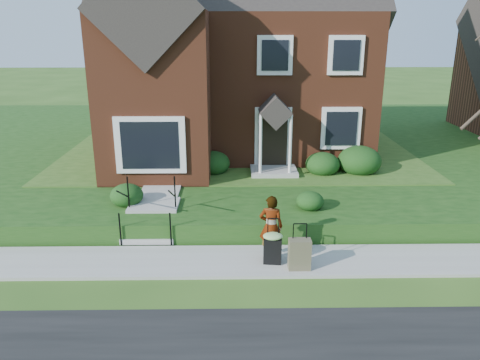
{
  "coord_description": "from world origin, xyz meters",
  "views": [
    {
      "loc": [
        -0.23,
        -10.26,
        5.47
      ],
      "look_at": [
        -0.03,
        2.0,
        1.48
      ],
      "focal_mm": 35.0,
      "sensor_mm": 36.0,
      "label": 1
    }
  ],
  "objects_px": {
    "suitcase_black": "(273,246)",
    "suitcase_olive": "(300,254)",
    "woman": "(271,227)",
    "front_steps": "(152,216)"
  },
  "relations": [
    {
      "from": "front_steps",
      "to": "suitcase_black",
      "type": "distance_m",
      "value": 3.79
    },
    {
      "from": "front_steps",
      "to": "suitcase_olive",
      "type": "bearing_deg",
      "value": -31.1
    },
    {
      "from": "woman",
      "to": "suitcase_olive",
      "type": "xyz_separation_m",
      "value": [
        0.63,
        -0.64,
        -0.42
      ]
    },
    {
      "from": "suitcase_black",
      "to": "suitcase_olive",
      "type": "xyz_separation_m",
      "value": [
        0.6,
        -0.29,
        -0.07
      ]
    },
    {
      "from": "woman",
      "to": "suitcase_black",
      "type": "distance_m",
      "value": 0.5
    },
    {
      "from": "front_steps",
      "to": "suitcase_black",
      "type": "xyz_separation_m",
      "value": [
        3.21,
        -2.01,
        0.05
      ]
    },
    {
      "from": "front_steps",
      "to": "woman",
      "type": "xyz_separation_m",
      "value": [
        3.19,
        -1.66,
        0.4
      ]
    },
    {
      "from": "suitcase_black",
      "to": "front_steps",
      "type": "bearing_deg",
      "value": 155.41
    },
    {
      "from": "suitcase_black",
      "to": "woman",
      "type": "bearing_deg",
      "value": 100.92
    },
    {
      "from": "woman",
      "to": "suitcase_olive",
      "type": "bearing_deg",
      "value": 143.47
    }
  ]
}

